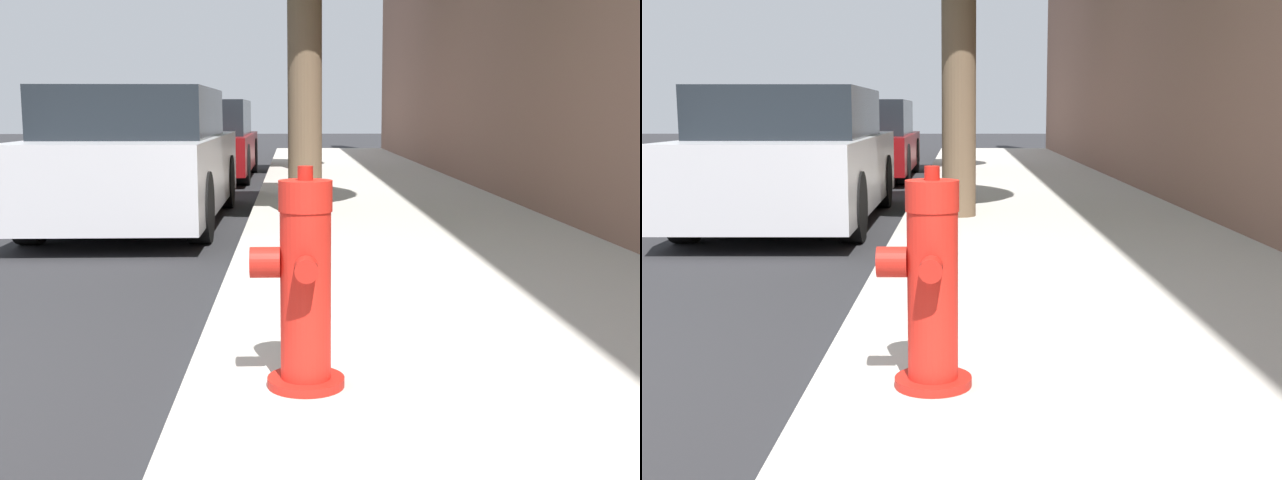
# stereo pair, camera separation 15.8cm
# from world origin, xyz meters

# --- Properties ---
(sidewalk_slab) EXTENTS (2.98, 40.00, 0.14)m
(sidewalk_slab) POSITION_xyz_m (3.31, 0.00, 0.07)
(sidewalk_slab) COLOR #B7B2A8
(sidewalk_slab) RESTS_ON ground_plane
(fire_hydrant) EXTENTS (0.36, 0.38, 0.84)m
(fire_hydrant) POSITION_xyz_m (2.29, -0.05, 0.52)
(fire_hydrant) COLOR red
(fire_hydrant) RESTS_ON sidewalk_slab
(parked_car_near) EXTENTS (1.71, 4.32, 1.41)m
(parked_car_near) POSITION_xyz_m (0.66, 5.47, 0.69)
(parked_car_near) COLOR #B7B7BC
(parked_car_near) RESTS_ON ground_plane
(parked_car_mid) EXTENTS (1.78, 4.35, 1.37)m
(parked_car_mid) POSITION_xyz_m (0.67, 11.21, 0.66)
(parked_car_mid) COLOR maroon
(parked_car_mid) RESTS_ON ground_plane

